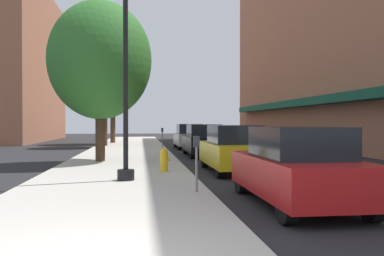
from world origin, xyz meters
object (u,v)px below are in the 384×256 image
object	(u,v)px
fire_hydrant	(164,160)
parking_meter_near	(162,136)
car_red	(297,167)
car_silver	(189,137)
tree_mid	(113,79)
car_black	(203,141)
parking_meter_far	(197,157)
tree_far	(100,60)
car_yellow	(233,149)
tree_near	(104,80)
lamppost	(126,71)

from	to	relation	value
fire_hydrant	parking_meter_near	xyz separation A→B (m)	(0.52, 11.22, 0.43)
parking_meter_near	car_red	bearing A→B (deg)	-83.33
parking_meter_near	car_silver	world-z (taller)	car_silver
tree_mid	car_black	distance (m)	14.77
car_red	car_silver	size ratio (longest dim) A/B	1.00
fire_hydrant	parking_meter_far	xyz separation A→B (m)	(0.52, -4.17, 0.43)
tree_mid	car_black	xyz separation A→B (m)	(5.48, -12.96, -4.50)
parking_meter_far	tree_far	distance (m)	9.44
parking_meter_near	parking_meter_far	bearing A→B (deg)	-90.00
car_red	car_silver	xyz separation A→B (m)	(0.00, 19.34, 0.00)
fire_hydrant	car_yellow	size ratio (longest dim) A/B	0.18
parking_meter_near	tree_near	size ratio (longest dim) A/B	0.19
car_silver	car_red	bearing A→B (deg)	-90.04
lamppost	car_red	world-z (taller)	lamppost
car_red	car_black	bearing A→B (deg)	88.03
tree_mid	car_silver	size ratio (longest dim) A/B	1.79
car_yellow	tree_far	bearing A→B (deg)	146.26
fire_hydrant	tree_far	xyz separation A→B (m)	(-2.47, 4.10, 3.85)
lamppost	fire_hydrant	bearing A→B (deg)	58.65
lamppost	parking_meter_far	bearing A→B (deg)	-52.15
parking_meter_far	tree_mid	world-z (taller)	tree_mid
fire_hydrant	parking_meter_near	distance (m)	11.24
car_yellow	car_silver	world-z (taller)	same
tree_near	tree_far	bearing A→B (deg)	-86.06
tree_mid	car_red	bearing A→B (deg)	-78.09
car_silver	tree_near	bearing A→B (deg)	158.88
tree_near	car_black	world-z (taller)	tree_near
lamppost	tree_near	xyz separation A→B (m)	(-2.10, 18.08, 1.58)
car_yellow	car_black	distance (m)	7.01
tree_near	tree_mid	size ratio (longest dim) A/B	0.89
parking_meter_far	tree_near	xyz separation A→B (m)	(-3.82, 20.29, 3.83)
lamppost	car_yellow	bearing A→B (deg)	34.36
car_red	car_black	size ratio (longest dim) A/B	1.00
car_yellow	car_silver	xyz separation A→B (m)	(0.00, 13.34, 0.00)
car_black	car_silver	world-z (taller)	same
tree_near	tree_mid	bearing A→B (deg)	86.20
tree_near	car_silver	world-z (taller)	tree_near
tree_mid	parking_meter_far	bearing A→B (deg)	-81.87
lamppost	tree_mid	world-z (taller)	tree_mid
fire_hydrant	tree_mid	size ratio (longest dim) A/B	0.10
tree_far	tree_mid	bearing A→B (deg)	91.86
parking_meter_far	parking_meter_near	bearing A→B (deg)	90.00
fire_hydrant	tree_near	world-z (taller)	tree_near
car_red	parking_meter_far	bearing A→B (deg)	144.75
lamppost	fire_hydrant	size ratio (longest dim) A/B	7.47
fire_hydrant	tree_mid	distance (m)	21.29
parking_meter_near	tree_near	world-z (taller)	tree_near
tree_mid	tree_far	size ratio (longest dim) A/B	1.14
car_black	car_silver	distance (m)	6.33
fire_hydrant	lamppost	bearing A→B (deg)	-121.35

